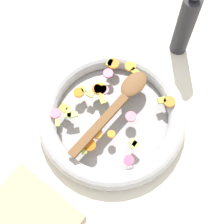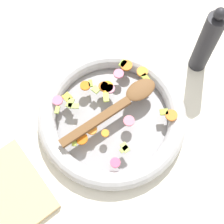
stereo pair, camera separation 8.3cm
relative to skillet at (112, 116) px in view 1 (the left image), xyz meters
name	(u,v)px [view 1 (the left image)]	position (x,y,z in m)	size (l,w,h in m)	color
ground_plane	(112,119)	(0.00, 0.00, -0.02)	(4.00, 4.00, 0.00)	silver
skillet	(112,116)	(0.00, 0.00, 0.00)	(0.41, 0.41, 0.05)	gray
chopped_vegetables	(108,101)	(0.02, 0.03, 0.03)	(0.30, 0.26, 0.01)	orange
wooden_spoon	(118,103)	(0.03, 0.00, 0.04)	(0.30, 0.06, 0.01)	brown
pepper_mill	(185,25)	(0.31, -0.02, 0.09)	(0.05, 0.05, 0.24)	#232328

